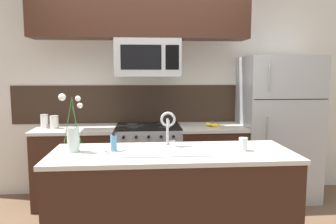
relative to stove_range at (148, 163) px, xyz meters
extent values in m
cube|color=silver|center=(0.30, 0.38, 0.84)|extent=(5.20, 0.10, 2.60)
cube|color=#332319|center=(0.00, 0.32, 0.69)|extent=(3.37, 0.01, 0.48)
cube|color=#381E14|center=(-0.84, 0.00, -0.02)|extent=(0.92, 0.62, 0.88)
cube|color=beige|center=(-0.84, 0.00, 0.43)|extent=(0.95, 0.65, 0.03)
cube|color=#381E14|center=(0.76, 0.00, -0.02)|extent=(0.77, 0.62, 0.88)
cube|color=beige|center=(0.76, 0.00, 0.43)|extent=(0.80, 0.65, 0.03)
cube|color=#A8AAAF|center=(0.00, 0.00, -0.01)|extent=(0.76, 0.62, 0.91)
cube|color=black|center=(0.00, 0.00, 0.45)|extent=(0.76, 0.62, 0.01)
cylinder|color=black|center=(-0.18, -0.14, 0.46)|extent=(0.15, 0.15, 0.01)
cylinder|color=black|center=(0.18, -0.14, 0.46)|extent=(0.15, 0.15, 0.01)
cylinder|color=black|center=(-0.18, 0.14, 0.46)|extent=(0.15, 0.15, 0.01)
cylinder|color=black|center=(0.18, 0.14, 0.46)|extent=(0.15, 0.15, 0.01)
cylinder|color=black|center=(-0.27, -0.32, 0.39)|extent=(0.03, 0.02, 0.03)
cylinder|color=black|center=(-0.14, -0.32, 0.39)|extent=(0.03, 0.02, 0.03)
cylinder|color=black|center=(0.00, -0.32, 0.39)|extent=(0.03, 0.02, 0.03)
cylinder|color=black|center=(0.14, -0.32, 0.39)|extent=(0.03, 0.02, 0.03)
cylinder|color=black|center=(0.27, -0.32, 0.39)|extent=(0.03, 0.02, 0.03)
cube|color=#A8AAAF|center=(0.00, -0.02, 1.26)|extent=(0.74, 0.40, 0.42)
cube|color=black|center=(-0.07, -0.22, 1.26)|extent=(0.45, 0.00, 0.27)
cube|color=black|center=(0.27, -0.22, 1.26)|extent=(0.15, 0.00, 0.27)
cube|color=#381E14|center=(-0.08, -0.05, 1.77)|extent=(2.45, 0.34, 0.60)
cube|color=#A8AAAF|center=(1.59, 0.02, 0.41)|extent=(0.89, 0.72, 1.74)
cube|color=black|center=(1.59, -0.34, 0.79)|extent=(0.85, 0.00, 0.01)
cylinder|color=#99999E|center=(1.33, -0.36, 1.04)|extent=(0.01, 0.01, 0.31)
cylinder|color=#99999E|center=(1.33, -0.36, 0.27)|extent=(0.01, 0.01, 0.66)
cylinder|color=silver|center=(-1.20, 0.01, 0.52)|extent=(0.09, 0.09, 0.14)
cylinder|color=#B2B2B7|center=(-1.20, 0.01, 0.60)|extent=(0.09, 0.09, 0.02)
cylinder|color=silver|center=(-1.08, -0.02, 0.51)|extent=(0.10, 0.10, 0.13)
cylinder|color=#B2B2B7|center=(-1.08, -0.02, 0.59)|extent=(0.09, 0.09, 0.01)
ellipsoid|color=yellow|center=(0.76, -0.07, 0.47)|extent=(0.17, 0.12, 0.06)
ellipsoid|color=yellow|center=(0.76, -0.05, 0.47)|extent=(0.18, 0.09, 0.07)
ellipsoid|color=yellow|center=(0.77, -0.07, 0.47)|extent=(0.17, 0.04, 0.05)
ellipsoid|color=yellow|center=(0.78, -0.05, 0.47)|extent=(0.18, 0.08, 0.07)
ellipsoid|color=yellow|center=(0.78, -0.07, 0.47)|extent=(0.17, 0.12, 0.06)
cylinder|color=brown|center=(0.77, -0.06, 0.50)|extent=(0.02, 0.02, 0.03)
cube|color=#381E14|center=(0.17, -1.25, -0.02)|extent=(1.94, 0.70, 0.88)
cube|color=beige|center=(0.17, -1.25, 0.43)|extent=(1.97, 0.73, 0.03)
cube|color=#ADAFB5|center=(0.15, -1.25, 0.45)|extent=(0.76, 0.39, 0.01)
cube|color=#ADAFB5|center=(-0.02, -1.25, 0.37)|extent=(0.30, 0.29, 0.15)
cube|color=#ADAFB5|center=(0.33, -1.25, 0.37)|extent=(0.30, 0.29, 0.15)
cylinder|color=#B7BABF|center=(0.15, -1.02, 0.46)|extent=(0.04, 0.04, 0.02)
cylinder|color=#B7BABF|center=(0.15, -1.02, 0.58)|extent=(0.02, 0.02, 0.22)
torus|color=#B7BABF|center=(0.15, -1.07, 0.69)|extent=(0.13, 0.02, 0.13)
cylinder|color=#B7BABF|center=(0.15, -1.13, 0.66)|extent=(0.02, 0.02, 0.06)
cube|color=#B7BABF|center=(0.19, -1.02, 0.48)|extent=(0.07, 0.01, 0.01)
cylinder|color=#4C93C6|center=(-0.31, -1.20, 0.51)|extent=(0.05, 0.05, 0.13)
cylinder|color=black|center=(-0.31, -1.20, 0.59)|extent=(0.02, 0.02, 0.02)
cube|color=black|center=(-0.29, -1.20, 0.61)|extent=(0.03, 0.01, 0.01)
cylinder|color=silver|center=(0.76, -1.27, 0.50)|extent=(0.07, 0.07, 0.11)
cylinder|color=silver|center=(-0.63, -1.20, 0.55)|extent=(0.10, 0.10, 0.20)
cylinder|color=silver|center=(-0.63, -1.20, 0.48)|extent=(0.09, 0.09, 0.06)
cylinder|color=#386B2D|center=(-0.60, -1.18, 0.67)|extent=(0.06, 0.04, 0.31)
sphere|color=white|center=(-0.57, -1.16, 0.82)|extent=(0.04, 0.04, 0.04)
cylinder|color=#386B2D|center=(-0.67, -1.20, 0.70)|extent=(0.08, 0.02, 0.38)
sphere|color=white|center=(-0.70, -1.21, 0.89)|extent=(0.06, 0.06, 0.06)
cylinder|color=#386B2D|center=(-0.60, -1.20, 0.70)|extent=(0.06, 0.02, 0.37)
sphere|color=white|center=(-0.58, -1.21, 0.88)|extent=(0.04, 0.04, 0.04)
camera|label=1|loc=(-0.07, -3.85, 1.09)|focal=35.00mm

